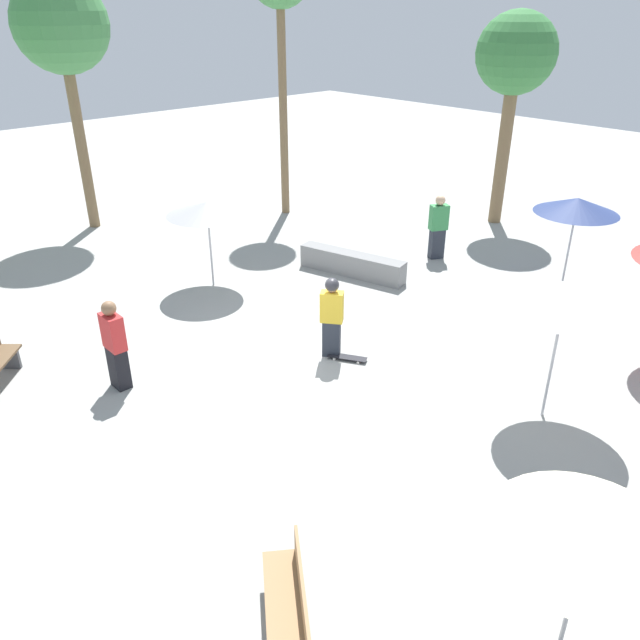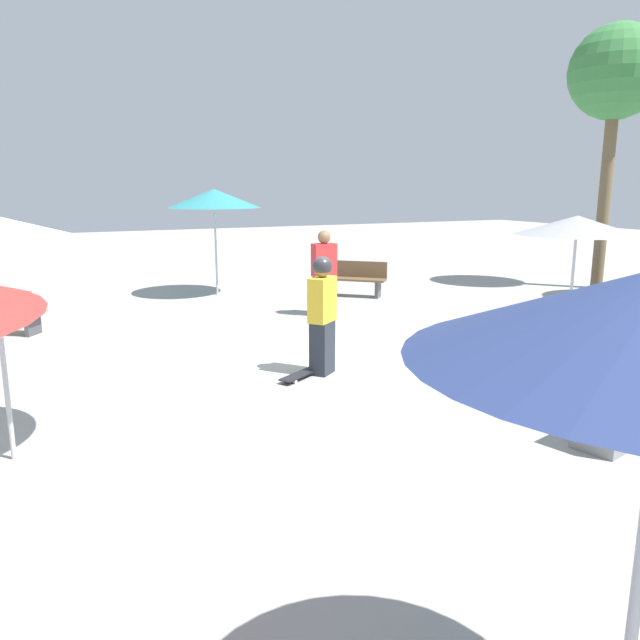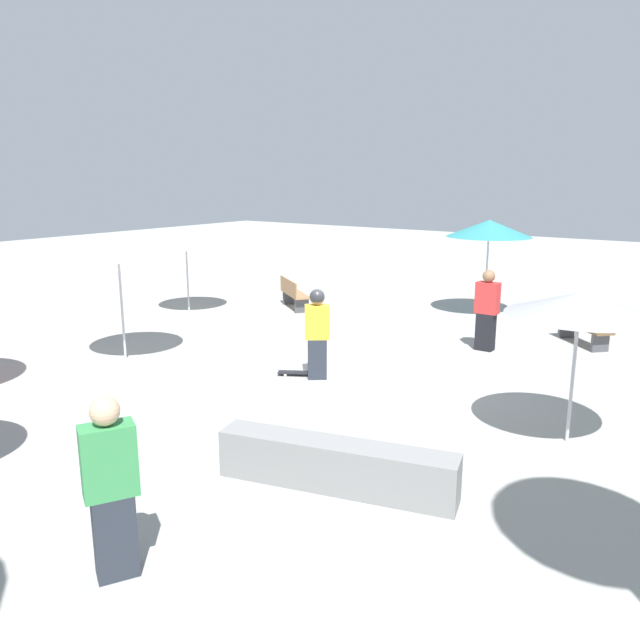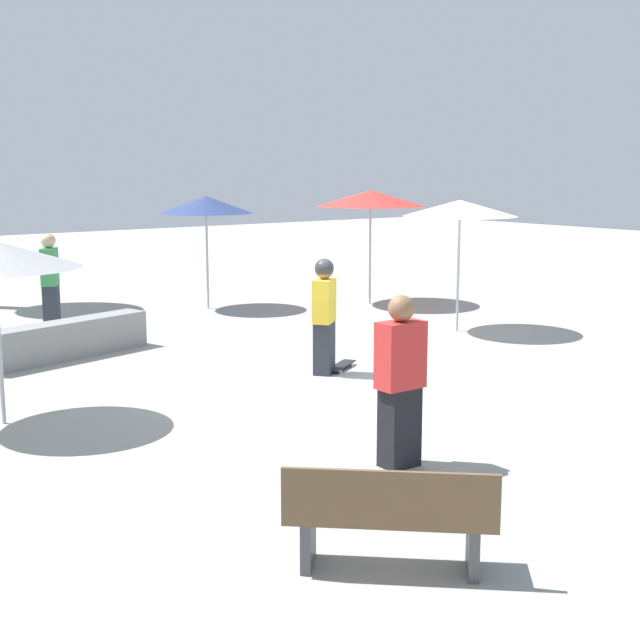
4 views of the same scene
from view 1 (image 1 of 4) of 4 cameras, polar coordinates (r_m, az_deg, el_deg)
ground_plane at (r=12.84m, az=-2.83°, el=-3.25°), size 60.00×60.00×0.00m
skater_main at (r=12.42m, az=1.08°, el=0.51°), size 0.48×0.51×1.71m
skateboard at (r=12.65m, az=2.50°, el=-3.43°), size 0.58×0.79×0.07m
concrete_ledge at (r=16.54m, az=2.94°, el=5.14°), size 1.20×2.99×0.60m
bench_near at (r=7.72m, az=-2.75°, el=-24.71°), size 1.30×1.55×0.85m
shade_umbrella_grey at (r=15.54m, az=-10.28°, el=10.01°), size 2.00×2.00×2.18m
shade_umbrella_cream at (r=6.84m, az=23.52°, el=-16.95°), size 2.02×2.02×2.16m
shade_umbrella_navy at (r=16.02m, az=22.45°, el=9.64°), size 1.95×1.95×2.40m
shade_umbrella_white at (r=10.69m, az=21.49°, el=1.89°), size 2.07×2.07×2.42m
palm_tree_right at (r=20.66m, az=-22.58°, el=23.43°), size 2.68×2.68×7.24m
palm_tree_far_back at (r=20.68m, az=17.45°, el=21.86°), size 2.37×2.37×6.31m
bystander_watching at (r=17.77m, az=10.74°, el=8.34°), size 0.56×0.47×1.80m
bystander_far at (r=12.00m, az=-18.23°, el=-2.21°), size 0.27×0.49×1.77m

